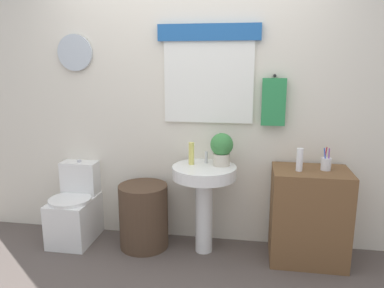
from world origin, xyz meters
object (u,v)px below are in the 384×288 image
object	(u,v)px
laundry_hamper	(144,216)
lotion_bottle	(300,160)
potted_plant	(222,148)
pedestal_sink	(204,187)
wooden_cabinet	(309,216)
toothbrush_cup	(326,164)
toilet	(76,210)
soap_bottle	(191,153)

from	to	relation	value
laundry_hamper	lotion_bottle	world-z (taller)	lotion_bottle
potted_plant	pedestal_sink	bearing A→B (deg)	-156.80
potted_plant	wooden_cabinet	bearing A→B (deg)	-4.62
toothbrush_cup	laundry_hamper	bearing A→B (deg)	-179.26
toilet	wooden_cabinet	world-z (taller)	wooden_cabinet
pedestal_sink	lotion_bottle	bearing A→B (deg)	-2.96
laundry_hamper	toothbrush_cup	xyz separation A→B (m)	(1.54, 0.02, 0.56)
potted_plant	lotion_bottle	distance (m)	0.64
soap_bottle	toothbrush_cup	world-z (taller)	toothbrush_cup
wooden_cabinet	potted_plant	distance (m)	0.92
toilet	wooden_cabinet	distance (m)	2.11
laundry_hamper	wooden_cabinet	size ratio (longest dim) A/B	0.73
soap_bottle	pedestal_sink	bearing A→B (deg)	-22.62
toothbrush_cup	potted_plant	bearing A→B (deg)	177.30
toilet	pedestal_sink	bearing A→B (deg)	-1.44
wooden_cabinet	toilet	bearing A→B (deg)	179.16
wooden_cabinet	potted_plant	xyz separation A→B (m)	(-0.74, 0.06, 0.54)
potted_plant	laundry_hamper	bearing A→B (deg)	-175.03
soap_bottle	lotion_bottle	world-z (taller)	lotion_bottle
toilet	pedestal_sink	world-z (taller)	pedestal_sink
soap_bottle	lotion_bottle	bearing A→B (deg)	-5.75
pedestal_sink	wooden_cabinet	size ratio (longest dim) A/B	0.99
toilet	pedestal_sink	xyz separation A→B (m)	(1.22, -0.03, 0.32)
pedestal_sink	lotion_bottle	size ratio (longest dim) A/B	4.20
toilet	soap_bottle	bearing A→B (deg)	1.00
pedestal_sink	potted_plant	bearing A→B (deg)	23.20
lotion_bottle	toothbrush_cup	bearing A→B (deg)	15.49
laundry_hamper	toothbrush_cup	size ratio (longest dim) A/B	3.15
potted_plant	toothbrush_cup	distance (m)	0.86
wooden_cabinet	lotion_bottle	distance (m)	0.50
toothbrush_cup	soap_bottle	bearing A→B (deg)	178.45
wooden_cabinet	soap_bottle	world-z (taller)	soap_bottle
toilet	lotion_bottle	world-z (taller)	lotion_bottle
toilet	toothbrush_cup	size ratio (longest dim) A/B	4.00
wooden_cabinet	potted_plant	world-z (taller)	potted_plant
pedestal_sink	toilet	bearing A→B (deg)	178.56
wooden_cabinet	pedestal_sink	bearing A→B (deg)	180.00
toilet	potted_plant	bearing A→B (deg)	1.23
pedestal_sink	lotion_bottle	distance (m)	0.83
laundry_hamper	pedestal_sink	size ratio (longest dim) A/B	0.74
laundry_hamper	soap_bottle	distance (m)	0.73
lotion_bottle	potted_plant	bearing A→B (deg)	171.04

